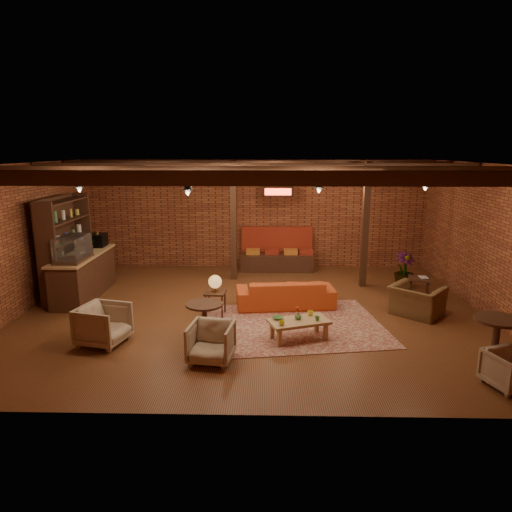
{
  "coord_description": "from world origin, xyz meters",
  "views": [
    {
      "loc": [
        0.3,
        -9.48,
        3.5
      ],
      "look_at": [
        0.07,
        0.2,
        1.22
      ],
      "focal_mm": 32.0,
      "sensor_mm": 36.0,
      "label": 1
    }
  ],
  "objects_px": {
    "round_table_left": "(205,315)",
    "armchair_far": "(510,368)",
    "armchair_b": "(211,341)",
    "armchair_a": "(103,323)",
    "side_table_book": "(419,279)",
    "side_table_lamp": "(215,285)",
    "plant_tall": "(407,235)",
    "coffee_table": "(298,322)",
    "armchair_right": "(417,296)",
    "round_table_right": "(496,335)",
    "sofa": "(285,293)"
  },
  "relations": [
    {
      "from": "armchair_right",
      "to": "round_table_right",
      "type": "distance_m",
      "value": 2.44
    },
    {
      "from": "round_table_right",
      "to": "plant_tall",
      "type": "xyz_separation_m",
      "value": [
        -0.18,
        4.43,
        0.8
      ]
    },
    {
      "from": "sofa",
      "to": "round_table_left",
      "type": "height_order",
      "value": "round_table_left"
    },
    {
      "from": "side_table_lamp",
      "to": "round_table_left",
      "type": "bearing_deg",
      "value": -92.48
    },
    {
      "from": "side_table_book",
      "to": "armchair_right",
      "type": "bearing_deg",
      "value": -109.99
    },
    {
      "from": "sofa",
      "to": "round_table_right",
      "type": "xyz_separation_m",
      "value": [
        3.29,
        -2.88,
        0.25
      ]
    },
    {
      "from": "sofa",
      "to": "side_table_book",
      "type": "height_order",
      "value": "sofa"
    },
    {
      "from": "coffee_table",
      "to": "round_table_right",
      "type": "relative_size",
      "value": 1.44
    },
    {
      "from": "round_table_right",
      "to": "side_table_lamp",
      "type": "bearing_deg",
      "value": 154.48
    },
    {
      "from": "armchair_b",
      "to": "side_table_book",
      "type": "distance_m",
      "value": 5.58
    },
    {
      "from": "armchair_right",
      "to": "side_table_book",
      "type": "xyz_separation_m",
      "value": [
        0.37,
        1.01,
        0.07
      ]
    },
    {
      "from": "armchair_a",
      "to": "armchair_b",
      "type": "relative_size",
      "value": 1.11
    },
    {
      "from": "coffee_table",
      "to": "armchair_right",
      "type": "height_order",
      "value": "armchair_right"
    },
    {
      "from": "round_table_left",
      "to": "round_table_right",
      "type": "bearing_deg",
      "value": -11.61
    },
    {
      "from": "round_table_right",
      "to": "armchair_far",
      "type": "bearing_deg",
      "value": -97.24
    },
    {
      "from": "side_table_lamp",
      "to": "round_table_left",
      "type": "height_order",
      "value": "side_table_lamp"
    },
    {
      "from": "sofa",
      "to": "armchair_a",
      "type": "xyz_separation_m",
      "value": [
        -3.4,
        -2.11,
        0.09
      ]
    },
    {
      "from": "sofa",
      "to": "coffee_table",
      "type": "relative_size",
      "value": 1.77
    },
    {
      "from": "armchair_far",
      "to": "plant_tall",
      "type": "bearing_deg",
      "value": 71.93
    },
    {
      "from": "sofa",
      "to": "plant_tall",
      "type": "distance_m",
      "value": 3.63
    },
    {
      "from": "coffee_table",
      "to": "sofa",
      "type": "bearing_deg",
      "value": 95.43
    },
    {
      "from": "round_table_left",
      "to": "round_table_right",
      "type": "xyz_separation_m",
      "value": [
        4.86,
        -1.0,
        0.09
      ]
    },
    {
      "from": "plant_tall",
      "to": "side_table_book",
      "type": "bearing_deg",
      "value": -87.38
    },
    {
      "from": "round_table_left",
      "to": "armchair_b",
      "type": "bearing_deg",
      "value": -75.7
    },
    {
      "from": "armchair_b",
      "to": "armchair_far",
      "type": "distance_m",
      "value": 4.62
    },
    {
      "from": "armchair_a",
      "to": "side_table_book",
      "type": "distance_m",
      "value": 7.06
    },
    {
      "from": "armchair_right",
      "to": "round_table_right",
      "type": "xyz_separation_m",
      "value": [
        0.5,
        -2.39,
        0.13
      ]
    },
    {
      "from": "round_table_left",
      "to": "plant_tall",
      "type": "bearing_deg",
      "value": 36.22
    },
    {
      "from": "sofa",
      "to": "plant_tall",
      "type": "bearing_deg",
      "value": -160.06
    },
    {
      "from": "sofa",
      "to": "armchair_far",
      "type": "height_order",
      "value": "sofa"
    },
    {
      "from": "side_table_lamp",
      "to": "armchair_b",
      "type": "bearing_deg",
      "value": -85.58
    },
    {
      "from": "armchair_far",
      "to": "round_table_left",
      "type": "bearing_deg",
      "value": 141.83
    },
    {
      "from": "side_table_lamp",
      "to": "round_table_left",
      "type": "distance_m",
      "value": 1.31
    },
    {
      "from": "coffee_table",
      "to": "plant_tall",
      "type": "bearing_deg",
      "value": 48.92
    },
    {
      "from": "round_table_right",
      "to": "armchair_far",
      "type": "xyz_separation_m",
      "value": [
        -0.08,
        -0.65,
        -0.26
      ]
    },
    {
      "from": "round_table_left",
      "to": "armchair_far",
      "type": "height_order",
      "value": "round_table_left"
    },
    {
      "from": "armchair_right",
      "to": "round_table_right",
      "type": "height_order",
      "value": "armchair_right"
    },
    {
      "from": "coffee_table",
      "to": "armchair_a",
      "type": "bearing_deg",
      "value": -175.49
    },
    {
      "from": "side_table_lamp",
      "to": "armchair_b",
      "type": "height_order",
      "value": "side_table_lamp"
    },
    {
      "from": "armchair_a",
      "to": "armchair_right",
      "type": "xyz_separation_m",
      "value": [
        6.19,
        1.61,
        0.03
      ]
    },
    {
      "from": "sofa",
      "to": "armchair_far",
      "type": "xyz_separation_m",
      "value": [
        3.21,
        -3.53,
        -0.0
      ]
    },
    {
      "from": "sofa",
      "to": "armchair_right",
      "type": "xyz_separation_m",
      "value": [
        2.79,
        -0.49,
        0.12
      ]
    },
    {
      "from": "plant_tall",
      "to": "armchair_a",
      "type": "bearing_deg",
      "value": -150.7
    },
    {
      "from": "armchair_a",
      "to": "side_table_book",
      "type": "bearing_deg",
      "value": -53.76
    },
    {
      "from": "round_table_left",
      "to": "armchair_far",
      "type": "bearing_deg",
      "value": -19.01
    },
    {
      "from": "round_table_left",
      "to": "armchair_a",
      "type": "distance_m",
      "value": 1.84
    },
    {
      "from": "round_table_right",
      "to": "plant_tall",
      "type": "height_order",
      "value": "plant_tall"
    },
    {
      "from": "sofa",
      "to": "armchair_b",
      "type": "distance_m",
      "value": 3.07
    },
    {
      "from": "side_table_lamp",
      "to": "round_table_right",
      "type": "xyz_separation_m",
      "value": [
        4.81,
        -2.29,
        -0.11
      ]
    },
    {
      "from": "side_table_book",
      "to": "armchair_far",
      "type": "distance_m",
      "value": 4.05
    }
  ]
}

